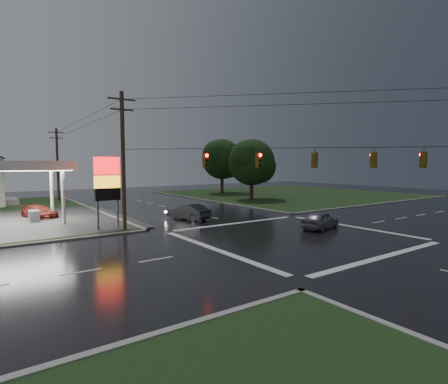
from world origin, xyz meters
TOP-DOWN VIEW (x-y plane):
  - ground at (0.00, 0.00)m, footprint 120.00×120.00m
  - grass_ne at (26.00, 26.00)m, footprint 36.00×36.00m
  - pylon_sign at (-10.50, 10.50)m, footprint 2.00×0.35m
  - utility_pole_nw at (-9.50, 9.50)m, footprint 2.20×0.32m
  - utility_pole_n at (-9.50, 38.00)m, footprint 2.20×0.32m
  - traffic_signals at (0.02, -0.02)m, footprint 26.87×26.87m
  - tree_ne_near at (14.14, 21.99)m, footprint 7.99×6.80m
  - tree_ne_far at (17.15, 33.99)m, footprint 8.46×7.20m
  - car_north at (-2.62, 11.35)m, footprint 2.87×4.83m
  - car_crossing at (4.02, 0.95)m, footprint 4.59×2.73m
  - car_pump at (-14.23, 20.46)m, footprint 3.39×4.72m

SIDE VIEW (x-z plane):
  - ground at x=0.00m, z-range 0.00..0.00m
  - grass_ne at x=26.00m, z-range 0.00..0.08m
  - car_pump at x=-14.23m, z-range 0.00..1.27m
  - car_crossing at x=4.02m, z-range 0.00..1.46m
  - car_north at x=-2.62m, z-range 0.00..1.50m
  - pylon_sign at x=-10.50m, z-range 1.01..7.01m
  - utility_pole_n at x=-9.50m, z-range 0.22..10.72m
  - tree_ne_near at x=14.14m, z-range 1.07..10.05m
  - utility_pole_nw at x=-9.50m, z-range 0.22..11.22m
  - tree_ne_far at x=17.15m, z-range 1.28..11.08m
  - traffic_signals at x=0.02m, z-range 5.75..7.22m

